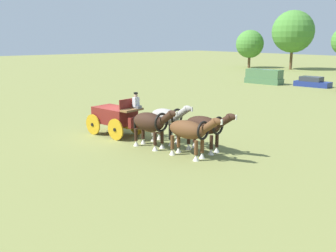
% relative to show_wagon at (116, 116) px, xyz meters
% --- Properties ---
extents(ground_plane, '(220.00, 220.00, 0.00)m').
position_rel_show_wagon_xyz_m(ground_plane, '(-0.15, -0.03, -1.15)').
color(ground_plane, olive).
extents(show_wagon, '(5.59, 2.33, 2.68)m').
position_rel_show_wagon_xyz_m(show_wagon, '(0.00, 0.00, 0.00)').
color(show_wagon, maroon).
rests_on(show_wagon, ground).
extents(draft_horse_rear_near, '(2.94, 1.23, 2.28)m').
position_rel_show_wagon_xyz_m(draft_horse_rear_near, '(3.29, 1.25, 0.25)').
color(draft_horse_rear_near, '#9E998E').
rests_on(draft_horse_rear_near, ground).
extents(draft_horse_rear_off, '(3.04, 1.34, 2.22)m').
position_rel_show_wagon_xyz_m(draft_horse_rear_off, '(3.51, -0.04, 0.20)').
color(draft_horse_rear_off, '#331E14').
rests_on(draft_horse_rear_off, ground).
extents(draft_horse_lead_near, '(3.08, 1.26, 2.20)m').
position_rel_show_wagon_xyz_m(draft_horse_lead_near, '(5.85, 1.71, 0.18)').
color(draft_horse_lead_near, '#331E14').
rests_on(draft_horse_lead_near, ground).
extents(draft_horse_lead_off, '(3.15, 1.26, 2.19)m').
position_rel_show_wagon_xyz_m(draft_horse_lead_off, '(6.08, 0.43, 0.17)').
color(draft_horse_lead_off, brown).
rests_on(draft_horse_lead_off, ground).
extents(parked_vehicle_a, '(4.92, 2.42, 1.81)m').
position_rel_show_wagon_xyz_m(parked_vehicle_a, '(-11.18, 28.67, -0.27)').
color(parked_vehicle_a, '#477047').
rests_on(parked_vehicle_a, ground).
extents(parked_vehicle_b, '(4.31, 2.33, 1.19)m').
position_rel_show_wagon_xyz_m(parked_vehicle_b, '(-5.63, 30.69, -0.64)').
color(parked_vehicle_b, navy).
rests_on(parked_vehicle_b, ground).
extents(tree_a, '(5.31, 5.31, 7.17)m').
position_rel_show_wagon_xyz_m(tree_a, '(-29.77, 48.16, 3.35)').
color(tree_a, brown).
rests_on(tree_a, ground).
extents(tree_b, '(7.53, 7.53, 10.55)m').
position_rel_show_wagon_xyz_m(tree_b, '(-22.20, 50.80, 5.62)').
color(tree_b, brown).
rests_on(tree_b, ground).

